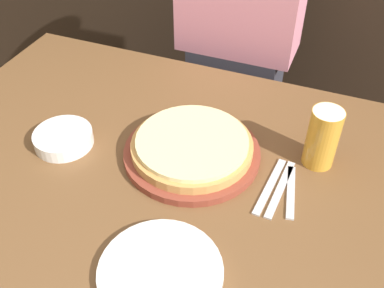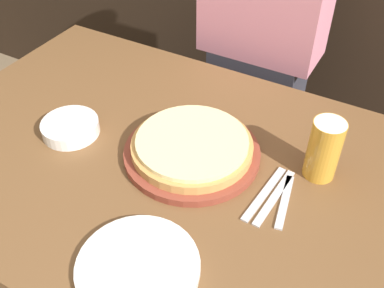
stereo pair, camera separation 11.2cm
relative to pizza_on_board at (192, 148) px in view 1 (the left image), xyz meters
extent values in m
cube|color=brown|center=(-0.06, -0.04, -0.41)|extent=(1.34, 0.91, 0.76)
cylinder|color=brown|center=(0.00, 0.00, -0.02)|extent=(0.35, 0.35, 0.02)
cylinder|color=tan|center=(0.00, 0.00, 0.01)|extent=(0.31, 0.31, 0.02)
cylinder|color=beige|center=(0.00, 0.00, 0.02)|extent=(0.28, 0.28, 0.01)
cylinder|color=gold|center=(0.30, 0.10, 0.05)|extent=(0.08, 0.08, 0.16)
cylinder|color=white|center=(0.30, 0.10, 0.12)|extent=(0.07, 0.07, 0.02)
cylinder|color=white|center=(0.07, -0.34, -0.02)|extent=(0.25, 0.25, 0.02)
cylinder|color=white|center=(-0.33, -0.08, -0.01)|extent=(0.15, 0.15, 0.04)
cube|color=silver|center=(0.21, -0.03, -0.02)|extent=(0.03, 0.20, 0.00)
cube|color=silver|center=(0.24, -0.03, -0.02)|extent=(0.03, 0.20, 0.00)
cube|color=silver|center=(0.26, -0.03, -0.02)|extent=(0.05, 0.17, 0.00)
cube|color=#33333D|center=(-0.06, 0.61, -0.42)|extent=(0.32, 0.20, 0.74)
camera|label=1|loc=(0.31, -0.78, 0.76)|focal=42.00mm
camera|label=2|loc=(0.41, -0.73, 0.76)|focal=42.00mm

